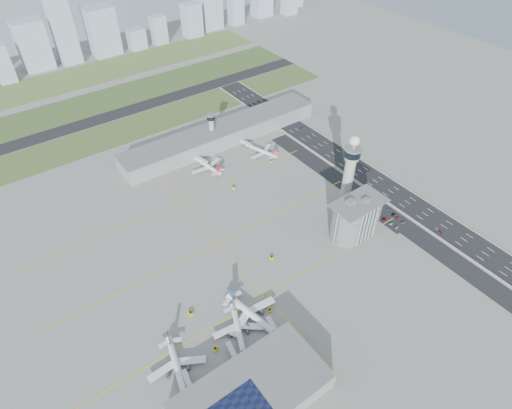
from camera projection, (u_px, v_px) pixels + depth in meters
ground at (283, 244)px, 323.59m from camera, size 1000.00×1000.00×0.00m
grass_strip_0 at (135, 127)px, 451.68m from camera, size 480.00×50.00×0.08m
grass_strip_1 at (109, 100)px, 497.34m from camera, size 480.00×60.00×0.08m
grass_strip_2 at (85, 76)px, 546.03m from camera, size 480.00×70.00×0.08m
runway at (121, 113)px, 474.19m from camera, size 480.00×22.00×0.10m
highway at (386, 188)px, 374.36m from camera, size 28.00×500.00×0.10m
barrier_left at (375, 193)px, 367.82m from camera, size 0.60×500.00×1.20m
barrier_right at (396, 182)px, 380.19m from camera, size 0.60×500.00×1.20m
landside_road at (375, 205)px, 357.24m from camera, size 18.00×260.00×0.08m
parking_lot at (384, 214)px, 349.04m from camera, size 20.00×44.00×0.10m
taxiway_line_h_0 at (265, 296)px, 287.66m from camera, size 260.00×0.60×0.01m
taxiway_line_h_1 at (217, 243)px, 324.18m from camera, size 260.00×0.60×0.01m
taxiway_line_h_2 at (179, 201)px, 360.70m from camera, size 260.00×0.60×0.01m
taxiway_line_v at (217, 243)px, 324.18m from camera, size 0.60×260.00×0.01m
control_tower at (350, 168)px, 337.18m from camera, size 14.00×14.00×64.50m
secondary_tower at (212, 127)px, 415.76m from camera, size 8.60×8.60×31.90m
admin_building at (356, 218)px, 323.09m from camera, size 42.00×24.00×33.50m
terminal_pier at (222, 134)px, 426.14m from camera, size 210.00×32.00×15.80m
near_terminal at (251, 395)px, 230.53m from camera, size 84.00×42.00×13.00m
airplane_near_a at (177, 366)px, 243.87m from camera, size 43.70×48.25×11.53m
airplane_near_b at (238, 328)px, 262.65m from camera, size 44.90×47.92×10.71m
airplane_near_c at (253, 313)px, 269.81m from camera, size 46.28×51.71×12.70m
airplane_far_a at (206, 163)px, 393.25m from camera, size 38.98×43.81×10.92m
airplane_far_b at (261, 149)px, 411.27m from camera, size 40.92×44.33×10.17m
jet_bridge_near_0 at (192, 394)px, 234.66m from camera, size 5.39×14.31×5.70m
jet_bridge_near_1 at (237, 364)px, 247.92m from camera, size 5.39×14.31×5.70m
jet_bridge_near_2 at (278, 337)px, 261.17m from camera, size 5.39×14.31×5.70m
jet_bridge_far_0 at (197, 159)px, 402.94m from camera, size 5.39×14.31×5.70m
jet_bridge_far_1 at (241, 142)px, 425.03m from camera, size 5.39×14.31×5.70m
tug_0 at (191, 313)px, 276.13m from camera, size 2.52×3.61×2.07m
tug_1 at (215, 349)px, 256.97m from camera, size 4.38×3.99×2.10m
tug_2 at (270, 310)px, 277.85m from camera, size 3.69×4.10×1.97m
tug_3 at (272, 257)px, 312.28m from camera, size 3.81×3.48×1.83m
tug_4 at (233, 187)px, 373.63m from camera, size 3.64×4.11×1.98m
tug_5 at (272, 161)px, 403.70m from camera, size 3.69×3.61×1.78m
car_lot_0 at (397, 227)px, 336.27m from camera, size 3.89×1.93×1.27m
car_lot_1 at (392, 224)px, 339.32m from camera, size 3.60×1.36×1.17m
car_lot_2 at (384, 219)px, 343.51m from camera, size 4.52×2.24×1.23m
car_lot_3 at (377, 215)px, 347.58m from camera, size 3.80×1.61×1.09m
car_lot_4 at (371, 210)px, 352.01m from camera, size 3.81×1.79×1.26m
car_lot_5 at (367, 205)px, 355.96m from camera, size 3.78×1.80×1.20m
car_lot_6 at (404, 223)px, 340.34m from camera, size 4.99×2.84×1.31m
car_lot_7 at (398, 218)px, 344.72m from camera, size 4.16×1.77×1.20m
car_lot_8 at (393, 214)px, 347.84m from camera, size 3.82×1.55×1.30m
car_lot_9 at (388, 210)px, 352.00m from camera, size 3.38×1.45×1.08m
car_lot_10 at (381, 205)px, 356.09m from camera, size 4.75×2.41×1.29m
car_lot_11 at (374, 202)px, 359.60m from camera, size 4.15×2.03×1.16m
car_hw_0 at (440, 232)px, 332.49m from camera, size 1.81×3.74×1.23m
car_hw_1 at (353, 166)px, 397.17m from camera, size 1.82×4.06×1.29m
car_hw_2 at (302, 127)px, 449.52m from camera, size 2.69×4.80×1.27m
car_hw_4 at (257, 108)px, 481.17m from camera, size 1.68×3.32×1.08m
skyline_bldg_6 at (2, 64)px, 517.71m from camera, size 20.04×16.03×45.20m
skyline_bldg_7 at (33, 45)px, 543.09m from camera, size 35.76×28.61×61.22m
skyline_bldg_8 at (63, 31)px, 550.22m from camera, size 26.33×21.06×83.39m
skyline_bldg_9 at (102, 31)px, 579.65m from camera, size 36.96×29.57×62.11m
skyline_bldg_10 at (137, 39)px, 604.71m from camera, size 23.01×18.41×27.75m
skyline_bldg_11 at (159, 30)px, 616.27m from camera, size 20.22×16.18×38.97m
skyline_bldg_12 at (192, 20)px, 636.22m from camera, size 26.14×20.92×46.89m
skyline_bldg_13 at (209, 1)px, 649.48m from camera, size 32.26×25.81×81.20m
skyline_bldg_14 at (236, 2)px, 668.59m from camera, size 21.59×17.28×68.75m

